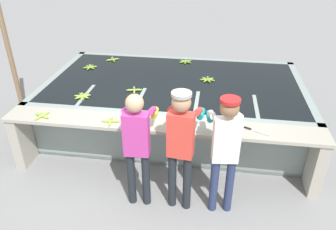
{
  "coord_description": "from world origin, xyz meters",
  "views": [
    {
      "loc": [
        0.69,
        -3.71,
        3.3
      ],
      "look_at": [
        0.0,
        0.97,
        0.65
      ],
      "focal_mm": 35.0,
      "sensor_mm": 36.0,
      "label": 1
    }
  ],
  "objects_px": {
    "knife_0": "(252,130)",
    "support_post_left": "(6,40)",
    "worker_1": "(181,140)",
    "banana_bunch_floating_2": "(82,96)",
    "worker_0": "(137,141)",
    "worker_2": "(225,145)",
    "banana_bunch_floating_3": "(207,79)",
    "banana_bunch_ledge_0": "(42,116)",
    "banana_bunch_floating_1": "(185,61)",
    "banana_bunch_floating_0": "(113,59)",
    "banana_bunch_floating_4": "(134,90)",
    "banana_bunch_floating_5": "(90,67)",
    "banana_bunch_ledge_1": "(111,121)"
  },
  "relations": [
    {
      "from": "worker_1",
      "to": "banana_bunch_floating_0",
      "type": "distance_m",
      "value": 3.5
    },
    {
      "from": "banana_bunch_ledge_1",
      "to": "banana_bunch_floating_3",
      "type": "bearing_deg",
      "value": 52.91
    },
    {
      "from": "banana_bunch_floating_4",
      "to": "banana_bunch_ledge_1",
      "type": "relative_size",
      "value": 0.99
    },
    {
      "from": "worker_2",
      "to": "banana_bunch_floating_0",
      "type": "xyz_separation_m",
      "value": [
        -2.33,
        2.99,
        -0.08
      ]
    },
    {
      "from": "banana_bunch_floating_1",
      "to": "banana_bunch_floating_4",
      "type": "bearing_deg",
      "value": -115.37
    },
    {
      "from": "worker_0",
      "to": "knife_0",
      "type": "relative_size",
      "value": 5.1
    },
    {
      "from": "knife_0",
      "to": "support_post_left",
      "type": "bearing_deg",
      "value": 162.54
    },
    {
      "from": "banana_bunch_ledge_0",
      "to": "support_post_left",
      "type": "relative_size",
      "value": 0.09
    },
    {
      "from": "banana_bunch_floating_1",
      "to": "banana_bunch_floating_0",
      "type": "bearing_deg",
      "value": -175.89
    },
    {
      "from": "worker_0",
      "to": "worker_2",
      "type": "distance_m",
      "value": 1.1
    },
    {
      "from": "worker_1",
      "to": "banana_bunch_floating_2",
      "type": "distance_m",
      "value": 2.16
    },
    {
      "from": "banana_bunch_floating_4",
      "to": "support_post_left",
      "type": "xyz_separation_m",
      "value": [
        -2.4,
        0.34,
        0.66
      ]
    },
    {
      "from": "banana_bunch_floating_1",
      "to": "banana_bunch_floating_5",
      "type": "height_order",
      "value": "same"
    },
    {
      "from": "worker_2",
      "to": "banana_bunch_floating_1",
      "type": "height_order",
      "value": "worker_2"
    },
    {
      "from": "worker_2",
      "to": "support_post_left",
      "type": "bearing_deg",
      "value": 153.99
    },
    {
      "from": "banana_bunch_floating_0",
      "to": "banana_bunch_floating_1",
      "type": "relative_size",
      "value": 0.91
    },
    {
      "from": "banana_bunch_floating_2",
      "to": "support_post_left",
      "type": "distance_m",
      "value": 1.88
    },
    {
      "from": "worker_2",
      "to": "banana_bunch_floating_0",
      "type": "bearing_deg",
      "value": 127.94
    },
    {
      "from": "support_post_left",
      "to": "banana_bunch_floating_1",
      "type": "bearing_deg",
      "value": 20.75
    },
    {
      "from": "banana_bunch_floating_4",
      "to": "banana_bunch_ledge_0",
      "type": "bearing_deg",
      "value": -136.08
    },
    {
      "from": "worker_1",
      "to": "banana_bunch_floating_5",
      "type": "distance_m",
      "value": 3.28
    },
    {
      "from": "banana_bunch_floating_1",
      "to": "banana_bunch_ledge_1",
      "type": "bearing_deg",
      "value": -107.15
    },
    {
      "from": "banana_bunch_ledge_1",
      "to": "support_post_left",
      "type": "bearing_deg",
      "value": 148.38
    },
    {
      "from": "worker_0",
      "to": "worker_1",
      "type": "bearing_deg",
      "value": 0.97
    },
    {
      "from": "banana_bunch_floating_0",
      "to": "banana_bunch_floating_4",
      "type": "xyz_separation_m",
      "value": [
        0.81,
        -1.42,
        0.0
      ]
    },
    {
      "from": "banana_bunch_floating_5",
      "to": "banana_bunch_ledge_1",
      "type": "xyz_separation_m",
      "value": [
        1.04,
        -2.01,
        0.0
      ]
    },
    {
      "from": "worker_2",
      "to": "support_post_left",
      "type": "height_order",
      "value": "support_post_left"
    },
    {
      "from": "worker_0",
      "to": "worker_1",
      "type": "distance_m",
      "value": 0.56
    },
    {
      "from": "banana_bunch_floating_3",
      "to": "banana_bunch_ledge_0",
      "type": "relative_size",
      "value": 1.03
    },
    {
      "from": "banana_bunch_ledge_0",
      "to": "support_post_left",
      "type": "xyz_separation_m",
      "value": [
        -1.28,
        1.43,
        0.66
      ]
    },
    {
      "from": "banana_bunch_floating_2",
      "to": "banana_bunch_floating_4",
      "type": "relative_size",
      "value": 1.0
    },
    {
      "from": "banana_bunch_ledge_1",
      "to": "support_post_left",
      "type": "height_order",
      "value": "support_post_left"
    },
    {
      "from": "banana_bunch_floating_1",
      "to": "support_post_left",
      "type": "height_order",
      "value": "support_post_left"
    },
    {
      "from": "worker_2",
      "to": "worker_1",
      "type": "bearing_deg",
      "value": -178.29
    },
    {
      "from": "banana_bunch_floating_5",
      "to": "worker_2",
      "type": "bearing_deg",
      "value": -43.25
    },
    {
      "from": "banana_bunch_floating_3",
      "to": "banana_bunch_floating_0",
      "type": "bearing_deg",
      "value": 158.93
    },
    {
      "from": "worker_1",
      "to": "worker_2",
      "type": "xyz_separation_m",
      "value": [
        0.54,
        0.02,
        -0.03
      ]
    },
    {
      "from": "banana_bunch_ledge_1",
      "to": "knife_0",
      "type": "height_order",
      "value": "banana_bunch_ledge_1"
    },
    {
      "from": "worker_0",
      "to": "support_post_left",
      "type": "relative_size",
      "value": 0.52
    },
    {
      "from": "worker_2",
      "to": "support_post_left",
      "type": "xyz_separation_m",
      "value": [
        -3.93,
        1.92,
        0.58
      ]
    },
    {
      "from": "support_post_left",
      "to": "worker_0",
      "type": "bearing_deg",
      "value": -34.45
    },
    {
      "from": "banana_bunch_floating_5",
      "to": "support_post_left",
      "type": "xyz_separation_m",
      "value": [
        -1.28,
        -0.58,
        0.66
      ]
    },
    {
      "from": "banana_bunch_floating_5",
      "to": "banana_bunch_floating_4",
      "type": "bearing_deg",
      "value": -39.28
    },
    {
      "from": "worker_0",
      "to": "banana_bunch_floating_5",
      "type": "relative_size",
      "value": 5.89
    },
    {
      "from": "banana_bunch_floating_3",
      "to": "support_post_left",
      "type": "relative_size",
      "value": 0.09
    },
    {
      "from": "banana_bunch_ledge_1",
      "to": "banana_bunch_floating_5",
      "type": "bearing_deg",
      "value": 117.48
    },
    {
      "from": "banana_bunch_floating_2",
      "to": "banana_bunch_ledge_1",
      "type": "height_order",
      "value": "banana_bunch_ledge_1"
    },
    {
      "from": "banana_bunch_floating_0",
      "to": "knife_0",
      "type": "height_order",
      "value": "banana_bunch_floating_0"
    },
    {
      "from": "banana_bunch_floating_3",
      "to": "banana_bunch_floating_5",
      "type": "distance_m",
      "value": 2.36
    },
    {
      "from": "banana_bunch_floating_2",
      "to": "banana_bunch_ledge_0",
      "type": "height_order",
      "value": "banana_bunch_ledge_0"
    }
  ]
}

